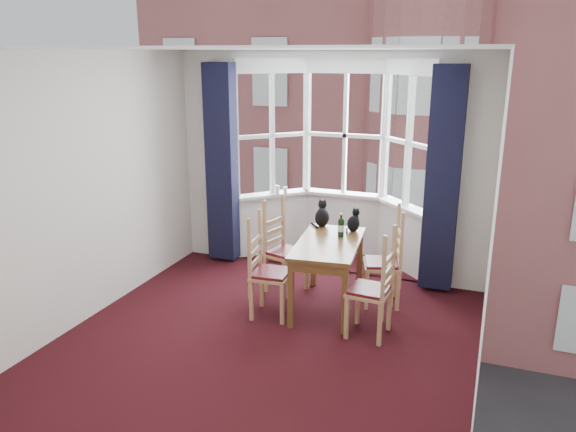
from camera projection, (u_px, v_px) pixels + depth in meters
The scene contains 22 objects.
floor at pixel (259, 349), 5.45m from camera, with size 4.50×4.50×0.00m, color black.
ceiling at pixel (254, 48), 4.66m from camera, with size 4.50×4.50×0.00m, color white.
wall_left at pixel (78, 192), 5.73m from camera, with size 4.50×4.50×0.00m, color silver.
wall_right at pixel (492, 235), 4.37m from camera, with size 4.50×4.50×0.00m, color silver.
wall_near at pixel (89, 316), 3.03m from camera, with size 4.00×4.00×0.00m, color silver.
wall_back_pier_left at pixel (213, 157), 7.63m from camera, with size 0.70×0.12×2.80m, color silver.
wall_back_pier_right at pixel (465, 175), 6.51m from camera, with size 0.70×0.12×2.80m, color silver.
bay_window at pixel (340, 158), 7.52m from camera, with size 2.76×0.94×2.80m.
curtain_left at pixel (222, 164), 7.41m from camera, with size 0.38×0.22×2.60m, color black.
curtain_right at pixel (443, 181), 6.44m from camera, with size 0.38×0.22×2.60m, color black.
dining_table at pixel (328, 252), 6.15m from camera, with size 0.79×1.30×0.78m.
chair_left_near at pixel (263, 274), 6.05m from camera, with size 0.44×0.46×0.92m.
chair_left_far at pixel (280, 252), 6.71m from camera, with size 0.50×0.51×0.92m.
chair_right_near at pixel (378, 293), 5.57m from camera, with size 0.43×0.45×0.92m.
chair_right_far at pixel (390, 265), 6.31m from camera, with size 0.50×0.52×0.92m.
cat_left at pixel (322, 216), 6.65m from camera, with size 0.22×0.26×0.32m.
cat_right at pixel (354, 222), 6.46m from camera, with size 0.17×0.22×0.27m.
wine_bottle at pixel (341, 227), 6.25m from camera, with size 0.07×0.07×0.27m.
candle_tall at pixel (277, 190), 7.80m from camera, with size 0.06×0.06×0.12m, color white.
candle_short at pixel (285, 191), 7.80m from camera, with size 0.06×0.06×0.10m, color white.
street at pixel (461, 194), 36.08m from camera, with size 80.00×80.00×0.00m, color #333335.
tenement_building at pixel (437, 91), 17.57m from camera, with size 18.40×7.80×15.20m.
Camera 1 is at (1.98, -4.45, 2.77)m, focal length 35.00 mm.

